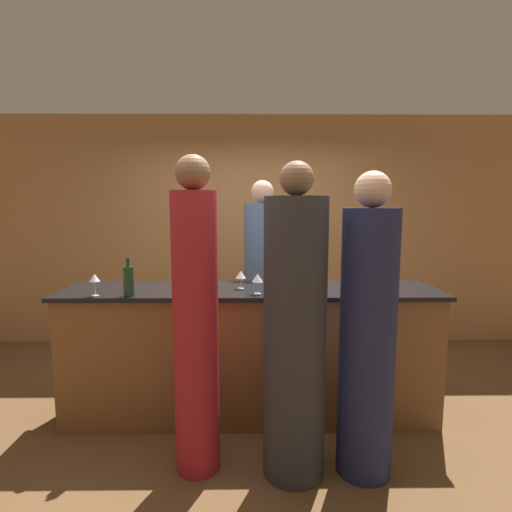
{
  "coord_description": "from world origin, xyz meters",
  "views": [
    {
      "loc": [
        0.01,
        -3.13,
        1.72
      ],
      "look_at": [
        0.05,
        0.1,
        1.31
      ],
      "focal_mm": 28.0,
      "sensor_mm": 36.0,
      "label": 1
    }
  ],
  "objects_px": {
    "guest_1": "(196,325)",
    "guest_2": "(295,335)",
    "guest_0": "(367,337)",
    "wine_bottle_0": "(129,281)",
    "bartender": "(262,287)"
  },
  "relations": [
    {
      "from": "guest_2",
      "to": "wine_bottle_0",
      "type": "xyz_separation_m",
      "value": [
        -1.17,
        0.48,
        0.25
      ]
    },
    {
      "from": "bartender",
      "to": "guest_1",
      "type": "bearing_deg",
      "value": 72.07
    },
    {
      "from": "bartender",
      "to": "guest_1",
      "type": "xyz_separation_m",
      "value": [
        -0.46,
        -1.42,
        0.06
      ]
    },
    {
      "from": "bartender",
      "to": "guest_0",
      "type": "relative_size",
      "value": 1.02
    },
    {
      "from": "guest_1",
      "to": "guest_2",
      "type": "bearing_deg",
      "value": -4.98
    },
    {
      "from": "guest_1",
      "to": "guest_0",
      "type": "bearing_deg",
      "value": -2.58
    },
    {
      "from": "bartender",
      "to": "wine_bottle_0",
      "type": "distance_m",
      "value": 1.43
    },
    {
      "from": "bartender",
      "to": "guest_2",
      "type": "height_order",
      "value": "guest_2"
    },
    {
      "from": "guest_1",
      "to": "guest_2",
      "type": "height_order",
      "value": "guest_1"
    },
    {
      "from": "guest_0",
      "to": "wine_bottle_0",
      "type": "xyz_separation_m",
      "value": [
        -1.63,
        0.48,
        0.27
      ]
    },
    {
      "from": "guest_0",
      "to": "guest_1",
      "type": "height_order",
      "value": "guest_1"
    },
    {
      "from": "bartender",
      "to": "guest_0",
      "type": "xyz_separation_m",
      "value": [
        0.62,
        -1.47,
        -0.01
      ]
    },
    {
      "from": "bartender",
      "to": "guest_1",
      "type": "height_order",
      "value": "guest_1"
    },
    {
      "from": "bartender",
      "to": "guest_0",
      "type": "distance_m",
      "value": 1.59
    },
    {
      "from": "guest_0",
      "to": "wine_bottle_0",
      "type": "relative_size",
      "value": 6.76
    }
  ]
}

